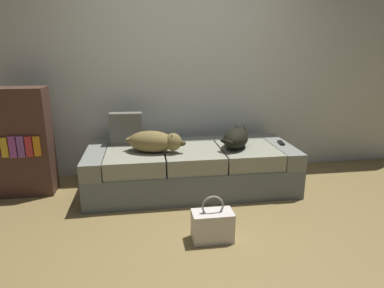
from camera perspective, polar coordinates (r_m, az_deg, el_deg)
The scene contains 9 objects.
ground_plane at distance 2.71m, azimuth 3.36°, elevation -16.50°, with size 10.00×10.00×0.00m, color olive.
back_wall at distance 3.99m, azimuth -1.58°, elevation 15.15°, with size 6.40×0.10×2.80m, color silver.
couch at distance 3.56m, azimuth -0.12°, elevation -4.18°, with size 2.16×0.88×0.47m.
dog_tan at distance 3.32m, azimuth -6.35°, elevation 0.43°, with size 0.61×0.39×0.21m.
dog_dark at distance 3.51m, azimuth 7.61°, elevation 1.15°, with size 0.43×0.56×0.20m.
tv_remote at distance 3.74m, azimuth 15.01°, elevation 0.20°, with size 0.04×0.15×0.02m, color black.
throw_pillow at distance 3.64m, azimuth -11.20°, elevation 2.62°, with size 0.34×0.12×0.34m, color #636059.
handbag at distance 2.69m, azimuth 3.52°, elevation -13.74°, with size 0.32×0.18×0.38m.
bookshelf at distance 3.77m, azimuth -27.13°, elevation 0.27°, with size 0.56×0.30×1.10m.
Camera 1 is at (-0.49, -2.24, 1.46)m, focal length 31.13 mm.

